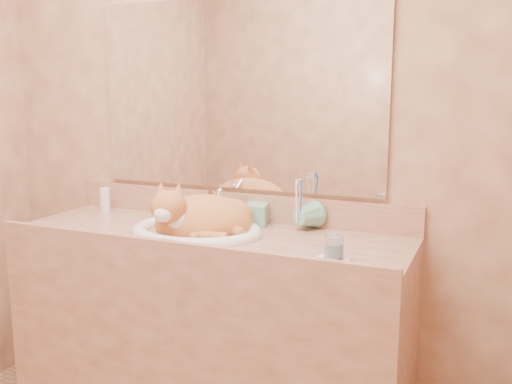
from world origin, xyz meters
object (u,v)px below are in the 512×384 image
at_px(soap_dispenser, 254,204).
at_px(toothbrush_cup, 298,219).
at_px(water_glass, 334,247).
at_px(sink_basin, 196,213).
at_px(vanity_counter, 210,333).
at_px(cat, 199,216).

height_order(soap_dispenser, toothbrush_cup, soap_dispenser).
bearing_deg(soap_dispenser, water_glass, -48.62).
bearing_deg(sink_basin, soap_dispenser, 34.92).
relative_size(vanity_counter, water_glass, 21.21).
xyz_separation_m(cat, water_glass, (0.60, -0.16, -0.02)).
relative_size(vanity_counter, sink_basin, 3.03).
xyz_separation_m(cat, soap_dispenser, (0.17, 0.15, 0.03)).
bearing_deg(cat, soap_dispenser, 24.00).
relative_size(vanity_counter, cat, 3.98).
relative_size(sink_basin, water_glass, 6.99).
relative_size(sink_basin, cat, 1.31).
relative_size(vanity_counter, toothbrush_cup, 14.00).
bearing_deg(cat, toothbrush_cup, 7.33).
distance_m(cat, soap_dispenser, 0.23).
relative_size(soap_dispenser, water_glass, 2.63).
height_order(vanity_counter, soap_dispenser, soap_dispenser).
bearing_deg(vanity_counter, water_glass, -16.63).
bearing_deg(vanity_counter, soap_dispenser, 47.62).
relative_size(sink_basin, toothbrush_cup, 4.61).
distance_m(soap_dispenser, water_glass, 0.53).
xyz_separation_m(vanity_counter, toothbrush_cup, (0.32, 0.16, 0.48)).
xyz_separation_m(vanity_counter, water_glass, (0.56, -0.17, 0.47)).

